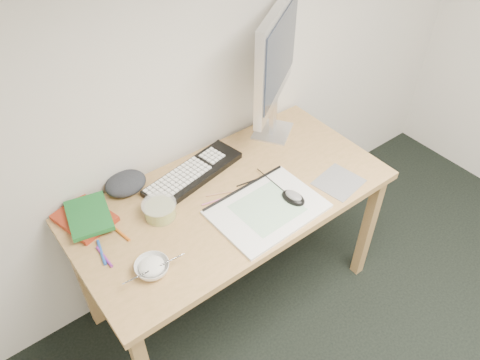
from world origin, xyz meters
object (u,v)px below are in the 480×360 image
object	(u,v)px
monitor	(276,58)
rice_bowl	(152,268)
keyboard	(194,174)
sketchpad	(267,209)
desk	(232,208)

from	to	relation	value
monitor	rice_bowl	distance (m)	1.07
keyboard	rice_bowl	xyz separation A→B (m)	(-0.41, -0.35, 0.01)
sketchpad	rice_bowl	size ratio (longest dim) A/B	3.54
desk	rice_bowl	size ratio (longest dim) A/B	10.79
sketchpad	monitor	xyz separation A→B (m)	(0.37, 0.41, 0.41)
desk	rice_bowl	distance (m)	0.51
sketchpad	keyboard	xyz separation A→B (m)	(-0.13, 0.37, 0.01)
rice_bowl	sketchpad	bearing A→B (deg)	-1.94
keyboard	sketchpad	bearing A→B (deg)	-81.76
desk	monitor	size ratio (longest dim) A/B	2.12
monitor	keyboard	bearing A→B (deg)	150.33
sketchpad	monitor	bearing A→B (deg)	45.46
sketchpad	desk	bearing A→B (deg)	109.08
monitor	desk	bearing A→B (deg)	174.90
desk	sketchpad	world-z (taller)	sketchpad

